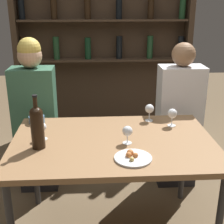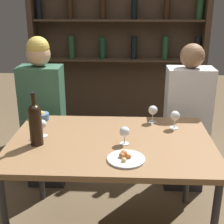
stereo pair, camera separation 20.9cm
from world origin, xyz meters
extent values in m
cube|color=olive|center=(0.00, 0.00, 0.71)|extent=(1.32, 0.88, 0.04)
cylinder|color=#2D2D30|center=(-0.60, 0.38, 0.35)|extent=(0.04, 0.04, 0.70)
cylinder|color=#2D2D30|center=(0.60, 0.38, 0.35)|extent=(0.04, 0.04, 0.70)
cube|color=#38281C|center=(0.00, 1.77, 0.98)|extent=(1.89, 0.02, 1.96)
cube|color=#38281C|center=(-0.95, 1.66, 0.98)|extent=(0.06, 0.18, 1.96)
cube|color=#38281C|center=(0.95, 1.66, 0.98)|extent=(0.06, 0.18, 1.96)
cube|color=#38281C|center=(0.00, 1.66, 0.95)|extent=(1.81, 0.18, 0.02)
cylinder|color=black|center=(-0.87, 1.66, 1.09)|extent=(0.07, 0.07, 0.26)
cylinder|color=#19381E|center=(-0.52, 1.66, 1.08)|extent=(0.07, 0.07, 0.25)
cylinder|color=black|center=(-0.17, 1.66, 1.08)|extent=(0.07, 0.07, 0.24)
cylinder|color=black|center=(0.17, 1.67, 1.08)|extent=(0.07, 0.07, 0.25)
cylinder|color=#19381E|center=(0.52, 1.67, 1.09)|extent=(0.07, 0.07, 0.25)
cylinder|color=black|center=(0.87, 1.66, 1.08)|extent=(0.07, 0.07, 0.24)
cube|color=#38281C|center=(0.00, 1.66, 1.38)|extent=(1.81, 0.18, 0.02)
cylinder|color=black|center=(-0.86, 1.67, 1.51)|extent=(0.07, 0.07, 0.24)
cylinder|color=black|center=(-0.52, 1.66, 1.51)|extent=(0.07, 0.07, 0.25)
cylinder|color=black|center=(-0.17, 1.66, 1.51)|extent=(0.07, 0.07, 0.25)
cylinder|color=black|center=(0.17, 1.66, 1.50)|extent=(0.07, 0.07, 0.22)
cylinder|color=black|center=(0.51, 1.66, 1.50)|extent=(0.07, 0.07, 0.23)
cylinder|color=#19381E|center=(0.86, 1.66, 1.50)|extent=(0.07, 0.07, 0.23)
cylinder|color=black|center=(-0.47, -0.07, 0.84)|extent=(0.08, 0.08, 0.23)
sphere|color=black|center=(-0.47, -0.07, 0.96)|extent=(0.08, 0.08, 0.08)
cylinder|color=black|center=(-0.47, -0.07, 1.01)|extent=(0.03, 0.03, 0.10)
cylinder|color=black|center=(-0.47, -0.07, 1.07)|extent=(0.03, 0.03, 0.01)
cylinder|color=silver|center=(0.09, -0.04, 0.73)|extent=(0.06, 0.06, 0.00)
cylinder|color=silver|center=(0.09, -0.04, 0.77)|extent=(0.01, 0.01, 0.06)
sphere|color=silver|center=(0.09, -0.04, 0.82)|extent=(0.07, 0.07, 0.07)
cylinder|color=silver|center=(-0.46, 0.05, 0.73)|extent=(0.06, 0.06, 0.00)
cylinder|color=silver|center=(-0.46, 0.05, 0.77)|extent=(0.01, 0.01, 0.07)
sphere|color=silver|center=(-0.46, 0.05, 0.82)|extent=(0.06, 0.06, 0.06)
cylinder|color=silver|center=(0.29, 0.33, 0.73)|extent=(0.06, 0.06, 0.00)
cylinder|color=silver|center=(0.29, 0.33, 0.77)|extent=(0.01, 0.01, 0.07)
sphere|color=silver|center=(0.29, 0.33, 0.83)|extent=(0.07, 0.07, 0.07)
cylinder|color=silver|center=(0.44, 0.23, 0.73)|extent=(0.06, 0.06, 0.00)
cylinder|color=silver|center=(0.44, 0.23, 0.77)|extent=(0.01, 0.01, 0.07)
sphere|color=silver|center=(0.44, 0.23, 0.83)|extent=(0.07, 0.07, 0.07)
cylinder|color=silver|center=(0.10, -0.25, 0.74)|extent=(0.22, 0.22, 0.01)
sphere|color=#C67038|center=(0.08, -0.22, 0.76)|extent=(0.04, 0.04, 0.04)
sphere|color=#C67038|center=(0.11, -0.25, 0.75)|extent=(0.03, 0.03, 0.03)
sphere|color=#E5BC66|center=(0.09, -0.29, 0.75)|extent=(0.03, 0.03, 0.03)
sphere|color=#C67038|center=(0.07, -0.24, 0.75)|extent=(0.04, 0.04, 0.04)
cylinder|color=#4C7299|center=(-0.55, 0.34, 0.76)|extent=(0.11, 0.11, 0.05)
sphere|color=gold|center=(-0.55, 0.34, 0.78)|extent=(0.06, 0.06, 0.06)
cube|color=#26262B|center=(-0.61, 0.64, 0.23)|extent=(0.32, 0.22, 0.45)
cube|color=#38664C|center=(-0.61, 0.64, 0.77)|extent=(0.35, 0.22, 0.63)
sphere|color=tan|center=(-0.61, 0.64, 1.18)|extent=(0.19, 0.19, 0.19)
sphere|color=gold|center=(-0.61, 0.64, 1.23)|extent=(0.18, 0.18, 0.18)
cube|color=#26262B|center=(0.61, 0.64, 0.23)|extent=(0.33, 0.22, 0.45)
cube|color=white|center=(0.61, 0.64, 0.76)|extent=(0.37, 0.22, 0.63)
sphere|color=#8C6647|center=(0.61, 0.64, 1.18)|extent=(0.19, 0.19, 0.19)
camera|label=1|loc=(-0.12, -1.83, 1.60)|focal=50.00mm
camera|label=2|loc=(0.09, -1.83, 1.60)|focal=50.00mm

